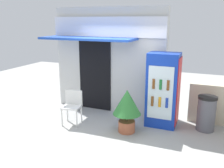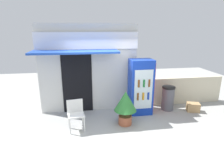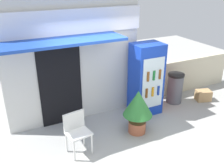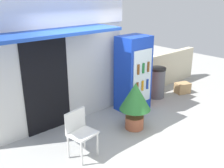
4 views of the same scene
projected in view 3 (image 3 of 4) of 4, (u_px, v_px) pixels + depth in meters
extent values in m
plane|color=#A3A39E|center=(125.00, 144.00, 5.42)|extent=(16.00, 16.00, 0.00)
cube|color=silver|center=(73.00, 61.00, 5.96)|extent=(3.31, 0.29, 2.98)
cube|color=white|center=(73.00, 22.00, 5.42)|extent=(3.31, 0.08, 0.54)
cube|color=#1E47B2|center=(62.00, 41.00, 5.07)|extent=(2.62, 0.85, 0.06)
cube|color=black|center=(61.00, 84.00, 5.84)|extent=(1.00, 0.03, 2.09)
cube|color=#1438B2|center=(146.00, 79.00, 6.38)|extent=(0.75, 0.58, 1.86)
cube|color=silver|center=(153.00, 83.00, 6.13)|extent=(0.60, 0.02, 1.30)
cube|color=red|center=(158.00, 77.00, 6.54)|extent=(0.02, 0.53, 1.68)
cylinder|color=brown|center=(147.00, 93.00, 6.13)|extent=(0.06, 0.06, 0.24)
cylinder|color=orange|center=(153.00, 92.00, 6.21)|extent=(0.06, 0.06, 0.24)
cylinder|color=#1938A5|center=(158.00, 90.00, 6.28)|extent=(0.06, 0.06, 0.24)
cylinder|color=brown|center=(148.00, 77.00, 5.97)|extent=(0.06, 0.06, 0.24)
cylinder|color=#196B2D|center=(154.00, 75.00, 6.03)|extent=(0.06, 0.06, 0.24)
cylinder|color=brown|center=(160.00, 74.00, 6.10)|extent=(0.06, 0.06, 0.24)
cylinder|color=silver|center=(74.00, 152.00, 4.86)|extent=(0.04, 0.04, 0.45)
cylinder|color=silver|center=(92.00, 144.00, 5.07)|extent=(0.04, 0.04, 0.45)
cylinder|color=silver|center=(67.00, 143.00, 5.11)|extent=(0.04, 0.04, 0.45)
cylinder|color=silver|center=(84.00, 136.00, 5.32)|extent=(0.04, 0.04, 0.45)
cube|color=silver|center=(79.00, 133.00, 4.99)|extent=(0.51, 0.46, 0.04)
cube|color=silver|center=(74.00, 120.00, 5.04)|extent=(0.45, 0.11, 0.38)
cylinder|color=#AD5B3D|center=(137.00, 127.00, 5.81)|extent=(0.40, 0.40, 0.28)
cylinder|color=brown|center=(137.00, 118.00, 5.72)|extent=(0.05, 0.05, 0.18)
cone|color=#2D7533|center=(138.00, 103.00, 5.57)|extent=(0.67, 0.67, 0.59)
cylinder|color=#595960|center=(175.00, 89.00, 7.10)|extent=(0.43, 0.43, 0.81)
cylinder|color=black|center=(176.00, 75.00, 6.93)|extent=(0.45, 0.45, 0.06)
cube|color=beige|center=(189.00, 74.00, 7.86)|extent=(2.85, 0.20, 1.03)
cube|color=tan|center=(203.00, 95.00, 7.29)|extent=(0.48, 0.40, 0.31)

